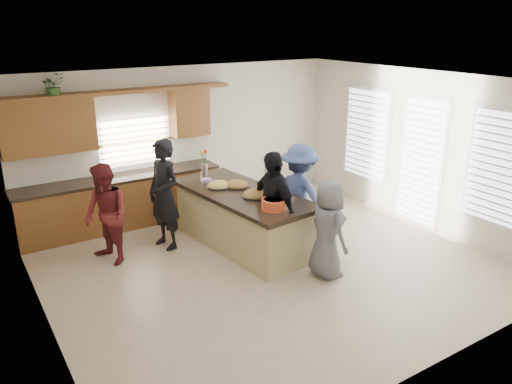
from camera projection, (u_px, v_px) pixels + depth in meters
floor at (269, 263)px, 7.81m from camera, size 6.50×6.50×0.00m
room_shell at (270, 145)px, 7.19m from camera, size 6.52×6.02×2.81m
back_cabinetry at (117, 178)px, 8.95m from camera, size 4.08×0.66×2.46m
right_wall_glazing at (423, 154)px, 8.91m from camera, size 0.06×4.00×2.25m
island at (242, 220)px, 8.29m from camera, size 1.44×2.81×0.95m
platter_front at (255, 195)px, 7.90m from camera, size 0.43×0.43×0.17m
platter_mid at (237, 185)px, 8.37m from camera, size 0.41×0.41×0.17m
platter_back at (219, 186)px, 8.35m from camera, size 0.41×0.41×0.16m
salad_bowl at (274, 204)px, 7.36m from camera, size 0.37×0.37×0.16m
clear_cup at (292, 200)px, 7.63m from camera, size 0.07×0.07×0.09m
plate_stack at (206, 180)px, 8.64m from camera, size 0.19×0.19×0.05m
flower_vase at (204, 161)px, 9.03m from camera, size 0.14×0.14×0.45m
potted_plant at (53, 85)px, 8.03m from camera, size 0.47×0.44×0.41m
woman_left_back at (164, 195)px, 8.10m from camera, size 0.59×0.76×1.84m
woman_left_mid at (106, 215)px, 7.60m from camera, size 0.78×0.90×1.58m
woman_left_front at (272, 207)px, 7.63m from camera, size 0.45×1.05×1.78m
woman_right_back at (300, 196)px, 8.21m from camera, size 0.99×1.27×1.74m
woman_right_front at (328, 229)px, 7.21m from camera, size 0.52×0.75×1.48m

